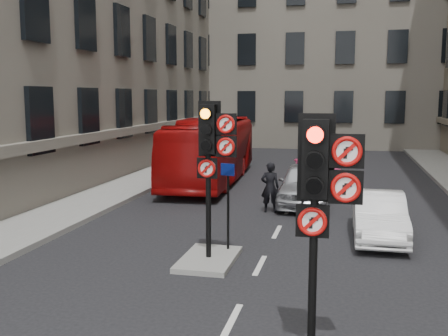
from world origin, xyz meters
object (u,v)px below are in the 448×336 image
at_px(car_silver, 305,184).
at_px(motorcycle, 302,207).
at_px(signal_far, 212,146).
at_px(bus_red, 212,150).
at_px(car_white, 379,216).
at_px(signal_near, 321,185).
at_px(info_sign, 228,194).
at_px(car_pink, 317,165).
at_px(motorcyclist, 270,187).

bearing_deg(car_silver, motorcycle, -87.75).
relative_size(signal_far, car_silver, 0.83).
bearing_deg(car_silver, bus_red, 137.03).
bearing_deg(motorcycle, car_white, -38.11).
xyz_separation_m(signal_far, car_silver, (1.57, 6.97, -1.97)).
bearing_deg(signal_near, signal_far, 123.02).
distance_m(bus_red, info_sign, 10.70).
bearing_deg(car_silver, signal_near, -85.38).
height_order(signal_far, bus_red, signal_far).
distance_m(signal_far, car_pink, 12.50).
bearing_deg(car_pink, signal_near, -90.22).
xyz_separation_m(car_pink, info_sign, (-1.49, -11.52, 0.76)).
bearing_deg(signal_near, car_silver, 95.36).
height_order(signal_far, motorcyclist, signal_far).
xyz_separation_m(signal_near, signal_far, (-2.60, 4.00, 0.12)).
distance_m(signal_near, car_silver, 11.18).
xyz_separation_m(bus_red, motorcycle, (4.53, -6.55, -0.95)).
relative_size(car_white, car_pink, 0.76).
bearing_deg(motorcyclist, car_pink, -106.20).
xyz_separation_m(signal_near, car_pink, (-0.89, 16.22, -1.87)).
bearing_deg(info_sign, signal_near, -46.13).
relative_size(signal_near, motorcycle, 2.35).
bearing_deg(car_silver, motorcyclist, -124.40).
distance_m(car_white, bus_red, 10.45).
xyz_separation_m(car_white, motorcyclist, (-3.29, 2.49, 0.21)).
bearing_deg(signal_far, info_sign, 73.10).
distance_m(car_white, motorcycle, 2.59).
height_order(signal_near, info_sign, signal_near).
relative_size(bus_red, motorcycle, 6.65).
distance_m(car_silver, car_white, 4.61).
height_order(signal_near, car_pink, signal_near).
relative_size(motorcycle, motorcyclist, 0.92).
bearing_deg(info_sign, car_silver, 94.77).
relative_size(motorcycle, info_sign, 0.72).
distance_m(car_white, info_sign, 4.37).
relative_size(car_silver, car_pink, 0.87).
bearing_deg(signal_far, bus_red, 104.45).
bearing_deg(bus_red, signal_near, -73.19).
bearing_deg(motorcyclist, signal_far, 77.56).
bearing_deg(signal_near, info_sign, 116.90).
bearing_deg(bus_red, signal_far, -78.67).
bearing_deg(car_pink, motorcyclist, -102.99).
distance_m(signal_near, motorcyclist, 9.83).
bearing_deg(car_pink, signal_far, -101.32).
relative_size(bus_red, motorcyclist, 6.09).
bearing_deg(car_white, car_silver, 119.04).
bearing_deg(bus_red, car_pink, 12.38).
height_order(car_silver, motorcycle, car_silver).
bearing_deg(car_silver, info_sign, -102.95).
bearing_deg(signal_near, bus_red, 109.93).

